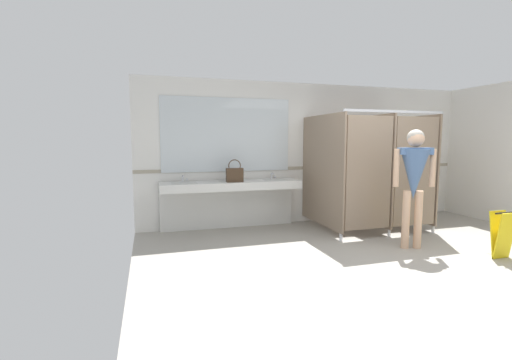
{
  "coord_description": "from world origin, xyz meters",
  "views": [
    {
      "loc": [
        -3.19,
        -3.76,
        1.57
      ],
      "look_at": [
        -1.82,
        0.74,
        1.05
      ],
      "focal_mm": 24.84,
      "sensor_mm": 36.0,
      "label": 1
    }
  ],
  "objects_px": {
    "person_standing": "(414,173)",
    "soap_dispenser": "(228,176)",
    "handbag": "(235,174)",
    "wet_floor_sign": "(502,234)"
  },
  "relations": [
    {
      "from": "wet_floor_sign",
      "to": "soap_dispenser",
      "type": "bearing_deg",
      "value": 139.6
    },
    {
      "from": "soap_dispenser",
      "to": "wet_floor_sign",
      "type": "height_order",
      "value": "soap_dispenser"
    },
    {
      "from": "person_standing",
      "to": "soap_dispenser",
      "type": "xyz_separation_m",
      "value": [
        -2.31,
        1.95,
        -0.16
      ]
    },
    {
      "from": "soap_dispenser",
      "to": "handbag",
      "type": "bearing_deg",
      "value": -80.32
    },
    {
      "from": "person_standing",
      "to": "soap_dispenser",
      "type": "distance_m",
      "value": 3.03
    },
    {
      "from": "handbag",
      "to": "soap_dispenser",
      "type": "relative_size",
      "value": 2.12
    },
    {
      "from": "person_standing",
      "to": "handbag",
      "type": "xyz_separation_m",
      "value": [
        -2.26,
        1.64,
        -0.1
      ]
    },
    {
      "from": "handbag",
      "to": "wet_floor_sign",
      "type": "height_order",
      "value": "handbag"
    },
    {
      "from": "person_standing",
      "to": "wet_floor_sign",
      "type": "xyz_separation_m",
      "value": [
        0.83,
        -0.73,
        -0.78
      ]
    },
    {
      "from": "handbag",
      "to": "soap_dispenser",
      "type": "distance_m",
      "value": 0.32
    }
  ]
}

